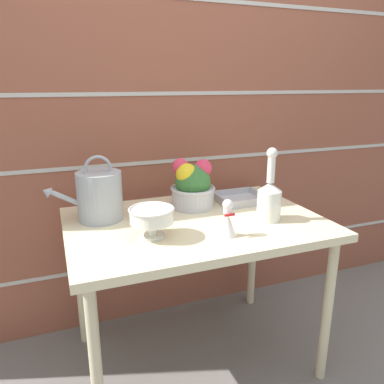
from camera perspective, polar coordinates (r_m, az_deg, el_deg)
name	(u,v)px	position (r m, az deg, el deg)	size (l,w,h in m)	color
ground_plane	(195,356)	(2.07, 0.42, -23.76)	(12.00, 12.00, 0.00)	slate
brick_wall	(162,127)	(2.07, -4.62, 9.78)	(3.60, 0.08, 2.20)	brown
patio_table	(195,234)	(1.72, 0.47, -6.49)	(1.13, 0.79, 0.74)	beige
watering_can	(99,195)	(1.71, -13.97, -0.51)	(0.34, 0.20, 0.29)	#9EA3A8
crystal_pedestal_bowl	(152,217)	(1.49, -6.18, -3.77)	(0.18, 0.18, 0.12)	silver
flower_planter	(192,186)	(1.83, 0.05, 0.98)	(0.22, 0.22, 0.25)	#BCBCC1
glass_decanter	(269,197)	(1.69, 11.72, -0.78)	(0.11, 0.11, 0.33)	silver
figurine_vase	(227,221)	(1.51, 5.41, -4.46)	(0.08, 0.08, 0.15)	white
wire_tray	(240,199)	(1.96, 7.35, -1.11)	(0.24, 0.21, 0.04)	#B7B7BC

